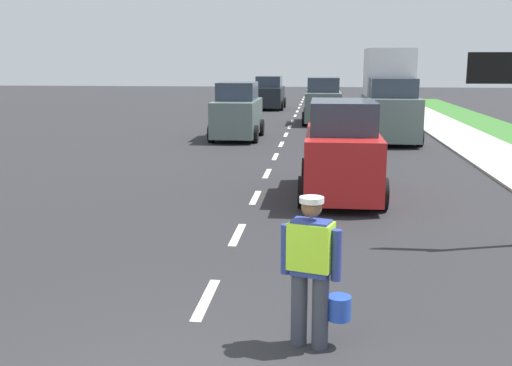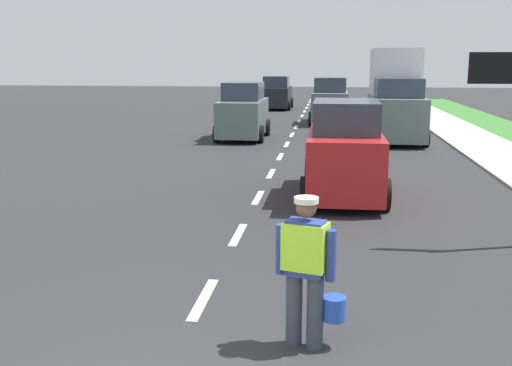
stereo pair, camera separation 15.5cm
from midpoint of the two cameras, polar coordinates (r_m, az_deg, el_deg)
ground_plane at (r=25.79m, az=2.72°, el=4.67°), size 96.00×96.00×0.00m
lane_center_line at (r=29.96m, az=3.21°, el=5.62°), size 0.14×46.40×0.01m
road_worker at (r=6.48m, az=4.72°, el=-7.72°), size 0.77×0.40×1.67m
lane_direction_sign at (r=10.61m, az=22.72°, el=7.08°), size 1.16×0.11×3.20m
delivery_truck at (r=24.07m, az=12.34°, el=7.78°), size 2.16×4.60×3.54m
car_oncoming_second at (r=24.10m, az=-1.97°, el=6.68°), size 1.90×3.82×2.24m
car_outgoing_ahead at (r=13.79m, az=7.81°, el=2.87°), size 1.86×3.91×2.20m
car_oncoming_third at (r=39.37m, az=1.13°, el=8.46°), size 2.03×4.12×2.11m
car_outgoing_far at (r=30.34m, az=6.22°, el=7.65°), size 1.98×4.37×2.28m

